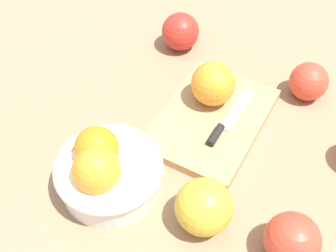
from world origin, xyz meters
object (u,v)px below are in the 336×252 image
object	(u,v)px
apple_front_left	(292,240)
apple_front_right	(309,82)
bowl	(106,169)
cutting_board	(211,119)
knife	(226,124)
apple_front_left_2	(204,207)
orange_on_board	(213,84)
apple_back_right	(180,32)

from	to	relation	value
apple_front_left	apple_front_right	bearing A→B (deg)	18.45
bowl	cutting_board	distance (m)	0.22
knife	apple_front_left	size ratio (longest dim) A/B	2.02
bowl	apple_front_left_2	distance (m)	0.16
cutting_board	orange_on_board	bearing A→B (deg)	31.16
apple_front_right	apple_back_right	world-z (taller)	apple_back_right
knife	apple_front_right	xyz separation A→B (m)	(0.17, -0.08, 0.01)
apple_front_left_2	bowl	bearing A→B (deg)	100.28
apple_front_right	apple_back_right	distance (m)	0.28
bowl	cutting_board	world-z (taller)	bowl
bowl	apple_front_right	distance (m)	0.41
cutting_board	apple_front_right	distance (m)	0.20
bowl	knife	xyz separation A→B (m)	(0.20, -0.10, -0.02)
orange_on_board	knife	bearing A→B (deg)	-128.07
knife	cutting_board	bearing A→B (deg)	78.53
apple_front_left	apple_back_right	world-z (taller)	same
bowl	apple_back_right	distance (m)	0.37
bowl	apple_front_left	distance (m)	0.29
orange_on_board	apple_front_left	xyz separation A→B (m)	(-0.19, -0.24, -0.02)
bowl	apple_front_right	xyz separation A→B (m)	(0.37, -0.18, -0.01)
apple_back_right	orange_on_board	bearing A→B (deg)	-128.39
orange_on_board	apple_front_right	size ratio (longest dim) A/B	1.10
apple_front_left	apple_back_right	bearing A→B (deg)	51.57
apple_front_left_2	apple_back_right	xyz separation A→B (m)	(0.33, 0.26, -0.00)
apple_front_left	apple_front_right	distance (m)	0.33
knife	apple_back_right	distance (m)	0.25
orange_on_board	knife	xyz separation A→B (m)	(-0.04, -0.05, -0.03)
cutting_board	apple_front_left_2	size ratio (longest dim) A/B	2.91
bowl	apple_front_left_2	size ratio (longest dim) A/B	1.98
orange_on_board	apple_front_right	bearing A→B (deg)	-46.39
orange_on_board	knife	world-z (taller)	orange_on_board
apple_back_right	bowl	bearing A→B (deg)	-164.45
orange_on_board	apple_front_left_2	world-z (taller)	orange_on_board
apple_front_left	apple_front_right	world-z (taller)	apple_front_left
cutting_board	apple_front_left	xyz separation A→B (m)	(-0.15, -0.21, 0.03)
apple_front_left	apple_back_right	size ratio (longest dim) A/B	1.00
bowl	apple_front_right	bearing A→B (deg)	-25.74
orange_on_board	apple_back_right	xyz separation A→B (m)	(0.11, 0.14, -0.02)
bowl	knife	bearing A→B (deg)	-26.02
orange_on_board	knife	size ratio (longest dim) A/B	0.50
apple_front_left	apple_back_right	xyz separation A→B (m)	(0.30, 0.38, 0.00)
apple_back_right	apple_front_left_2	bearing A→B (deg)	-141.94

